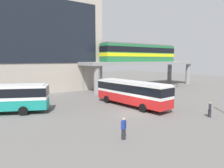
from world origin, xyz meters
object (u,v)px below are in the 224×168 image
(bus_main, at_px, (131,91))
(pedestrian_near_building, at_px, (210,110))
(pedestrian_waiting_near_stop, at_px, (124,129))
(bicycle_red, at_px, (164,89))
(station_building, at_px, (10,38))
(train, at_px, (140,53))
(bicycle_orange, at_px, (132,91))
(bicycle_brown, at_px, (175,86))

(bus_main, height_order, pedestrian_near_building, bus_main)
(bus_main, relative_size, pedestrian_waiting_near_stop, 6.69)
(bicycle_red, xyz_separation_m, pedestrian_near_building, (-9.88, -14.77, 0.39))
(station_building, height_order, bicycle_red, station_building)
(train, xyz_separation_m, bus_main, (-13.73, -13.47, -5.47))
(station_building, relative_size, bicycle_red, 18.21)
(bus_main, height_order, bicycle_red, bus_main)
(bicycle_red, bearing_deg, bus_main, -155.15)
(train, distance_m, pedestrian_near_building, 25.28)
(station_building, relative_size, bus_main, 2.83)
(pedestrian_near_building, distance_m, pedestrian_waiting_near_stop, 11.06)
(train, xyz_separation_m, bicycle_red, (-0.43, -7.31, -7.10))
(train, bearing_deg, bicycle_orange, -140.31)
(bicycle_brown, height_order, pedestrian_near_building, pedestrian_near_building)
(bicycle_orange, relative_size, pedestrian_near_building, 1.06)
(bicycle_brown, bearing_deg, bus_main, -156.85)
(station_building, distance_m, bicycle_red, 30.65)
(pedestrian_waiting_near_stop, bearing_deg, bicycle_red, 34.41)
(pedestrian_near_building, bearing_deg, bicycle_brown, 46.58)
(bicycle_orange, distance_m, pedestrian_near_building, 16.39)
(bicycle_orange, distance_m, bicycle_red, 6.92)
(train, distance_m, bicycle_brown, 10.47)
(bicycle_red, relative_size, bicycle_brown, 0.98)
(station_building, distance_m, bicycle_brown, 34.64)
(train, xyz_separation_m, bicycle_orange, (-7.22, -5.99, -7.10))
(bus_main, distance_m, bicycle_orange, 10.05)
(train, height_order, pedestrian_waiting_near_stop, train)
(train, relative_size, pedestrian_waiting_near_stop, 11.32)
(train, bearing_deg, bus_main, -135.54)
(bicycle_red, bearing_deg, bicycle_orange, 168.97)
(station_building, bearing_deg, pedestrian_waiting_near_stop, -84.84)
(train, xyz_separation_m, pedestrian_waiting_near_stop, (-21.36, -21.65, -6.68))
(pedestrian_near_building, height_order, pedestrian_waiting_near_stop, pedestrian_waiting_near_stop)
(bicycle_brown, xyz_separation_m, pedestrian_near_building, (-16.01, -16.92, 0.39))
(station_building, height_order, bicycle_brown, station_building)
(station_building, height_order, train, station_building)
(train, distance_m, bicycle_red, 10.20)
(pedestrian_near_building, bearing_deg, bicycle_red, 56.22)
(bicycle_orange, height_order, pedestrian_near_building, pedestrian_near_building)
(station_building, distance_m, train, 26.10)
(station_building, bearing_deg, bicycle_brown, -26.18)
(train, height_order, pedestrian_near_building, train)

